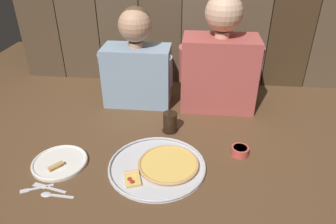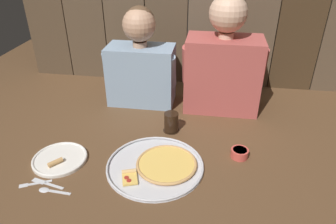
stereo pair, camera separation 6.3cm
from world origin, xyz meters
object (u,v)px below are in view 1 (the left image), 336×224
at_px(dipping_bowl, 240,151).
at_px(pizza_tray, 161,165).
at_px(dinner_plate, 60,162).
at_px(drinking_glass, 170,122).
at_px(diner_left, 137,62).
at_px(diner_right, 220,59).

bearing_deg(dipping_bowl, pizza_tray, -160.36).
xyz_separation_m(dinner_plate, drinking_glass, (0.47, 0.32, 0.04)).
distance_m(drinking_glass, diner_left, 0.43).
height_order(dipping_bowl, diner_right, diner_right).
distance_m(dipping_bowl, diner_left, 0.77).
height_order(pizza_tray, diner_right, diner_right).
height_order(drinking_glass, dipping_bowl, drinking_glass).
xyz_separation_m(drinking_glass, diner_right, (0.25, 0.30, 0.24)).
distance_m(pizza_tray, drinking_glass, 0.30).
height_order(dinner_plate, diner_left, diner_left).
height_order(pizza_tray, diner_left, diner_left).
height_order(dinner_plate, diner_right, diner_right).
distance_m(diner_left, diner_right, 0.47).
bearing_deg(diner_left, diner_right, 0.03).
relative_size(pizza_tray, diner_left, 0.76).
bearing_deg(diner_left, dinner_plate, -111.67).
relative_size(dinner_plate, diner_right, 0.38).
bearing_deg(dinner_plate, diner_left, 68.33).
relative_size(drinking_glass, diner_left, 0.18).
bearing_deg(drinking_glass, pizza_tray, -92.46).
distance_m(dinner_plate, diner_right, 0.99).
bearing_deg(dinner_plate, diner_right, 40.89).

